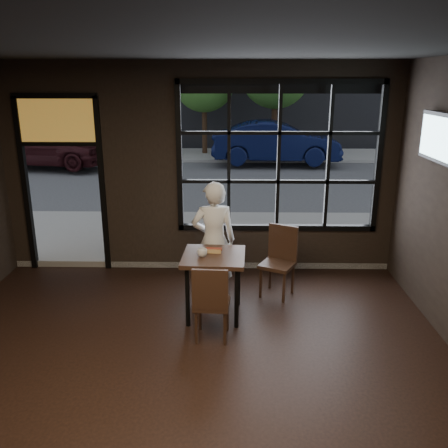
{
  "coord_description": "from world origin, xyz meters",
  "views": [
    {
      "loc": [
        0.51,
        -3.62,
        2.94
      ],
      "look_at": [
        0.4,
        2.2,
        1.15
      ],
      "focal_mm": 38.0,
      "sensor_mm": 36.0,
      "label": 1
    }
  ],
  "objects_px": {
    "man": "(214,241)",
    "navy_car": "(276,142)",
    "cafe_table": "(214,285)",
    "chair_near": "(212,301)"
  },
  "relations": [
    {
      "from": "man",
      "to": "navy_car",
      "type": "xyz_separation_m",
      "value": [
        1.74,
        10.4,
        -0.0
      ]
    },
    {
      "from": "chair_near",
      "to": "navy_car",
      "type": "height_order",
      "value": "navy_car"
    },
    {
      "from": "cafe_table",
      "to": "navy_car",
      "type": "xyz_separation_m",
      "value": [
        1.72,
        10.95,
        0.4
      ]
    },
    {
      "from": "cafe_table",
      "to": "man",
      "type": "bearing_deg",
      "value": 94.67
    },
    {
      "from": "man",
      "to": "navy_car",
      "type": "distance_m",
      "value": 10.55
    },
    {
      "from": "cafe_table",
      "to": "navy_car",
      "type": "distance_m",
      "value": 11.1
    },
    {
      "from": "man",
      "to": "chair_near",
      "type": "bearing_deg",
      "value": 83.85
    },
    {
      "from": "cafe_table",
      "to": "chair_near",
      "type": "bearing_deg",
      "value": -87.82
    },
    {
      "from": "cafe_table",
      "to": "chair_near",
      "type": "xyz_separation_m",
      "value": [
        -0.0,
        -0.55,
        0.05
      ]
    },
    {
      "from": "cafe_table",
      "to": "man",
      "type": "height_order",
      "value": "man"
    }
  ]
}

